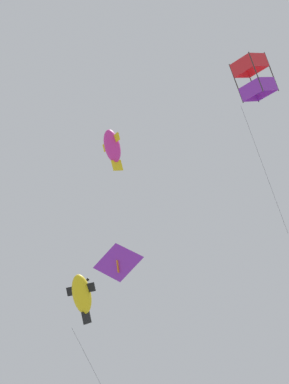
{
  "coord_description": "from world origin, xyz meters",
  "views": [
    {
      "loc": [
        -27.68,
        -10.77,
        19.26
      ],
      "look_at": [
        -0.48,
        2.22,
        33.27
      ],
      "focal_mm": 63.43,
      "sensor_mm": 36.0,
      "label": 1
    }
  ],
  "objects_px": {
    "kite_delta_highest": "(119,263)",
    "kite_fish_mid_left": "(112,146)",
    "kite_box_upper_right": "(254,78)",
    "kite_fish_far_centre": "(82,294)"
  },
  "relations": [
    {
      "from": "kite_delta_highest",
      "to": "kite_fish_mid_left",
      "type": "bearing_deg",
      "value": -59.76
    },
    {
      "from": "kite_box_upper_right",
      "to": "kite_delta_highest",
      "type": "relative_size",
      "value": 4.05
    },
    {
      "from": "kite_delta_highest",
      "to": "kite_fish_mid_left",
      "type": "xyz_separation_m",
      "value": [
        -4.9,
        -2.13,
        4.11
      ]
    },
    {
      "from": "kite_fish_mid_left",
      "to": "kite_fish_far_centre",
      "type": "xyz_separation_m",
      "value": [
        -0.78,
        0.91,
        -7.47
      ]
    },
    {
      "from": "kite_delta_highest",
      "to": "kite_fish_mid_left",
      "type": "height_order",
      "value": "kite_fish_mid_left"
    },
    {
      "from": "kite_box_upper_right",
      "to": "kite_fish_far_centre",
      "type": "relative_size",
      "value": 1.66
    },
    {
      "from": "kite_delta_highest",
      "to": "kite_fish_far_centre",
      "type": "relative_size",
      "value": 0.41
    },
    {
      "from": "kite_box_upper_right",
      "to": "kite_delta_highest",
      "type": "distance_m",
      "value": 12.02
    },
    {
      "from": "kite_fish_mid_left",
      "to": "kite_fish_far_centre",
      "type": "relative_size",
      "value": 0.39
    },
    {
      "from": "kite_fish_far_centre",
      "to": "kite_delta_highest",
      "type": "bearing_deg",
      "value": 109.5
    }
  ]
}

